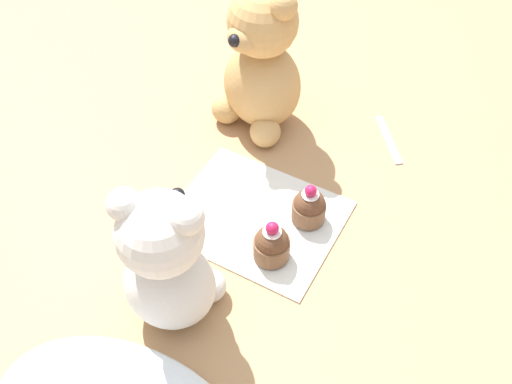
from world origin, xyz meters
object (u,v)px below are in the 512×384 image
(teddy_bear_tan, at_px, (261,65))
(teaspoon, at_px, (389,139))
(cupcake_near_cream_bear, at_px, (272,244))
(teddy_bear_cream, at_px, (167,263))
(cupcake_near_tan_bear, at_px, (309,207))

(teddy_bear_tan, distance_m, teaspoon, 0.23)
(cupcake_near_cream_bear, height_order, teaspoon, cupcake_near_cream_bear)
(teddy_bear_tan, xyz_separation_m, teaspoon, (-0.20, -0.06, -0.11))
(teddy_bear_tan, height_order, teaspoon, teddy_bear_tan)
(teddy_bear_cream, distance_m, teddy_bear_tan, 0.36)
(teddy_bear_cream, distance_m, teaspoon, 0.44)
(teddy_bear_cream, relative_size, teddy_bear_tan, 0.90)
(teaspoon, bearing_deg, cupcake_near_tan_bear, 129.97)
(teddy_bear_cream, xyz_separation_m, teaspoon, (-0.12, -0.41, -0.10))
(cupcake_near_tan_bear, bearing_deg, teddy_bear_cream, 68.13)
(teddy_bear_cream, relative_size, cupcake_near_cream_bear, 3.24)
(cupcake_near_cream_bear, relative_size, teaspoon, 0.63)
(teddy_bear_cream, distance_m, cupcake_near_tan_bear, 0.23)
(cupcake_near_cream_bear, height_order, cupcake_near_tan_bear, cupcake_near_cream_bear)
(teddy_bear_tan, distance_m, cupcake_near_cream_bear, 0.28)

